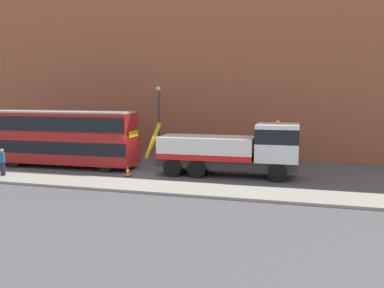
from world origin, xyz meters
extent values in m
plane|color=#4C4C51|center=(0.00, 0.00, 0.00)|extent=(120.00, 120.00, 0.00)
cube|color=gray|center=(0.00, -4.20, 0.07)|extent=(60.00, 2.80, 0.15)
cube|color=#935138|center=(0.00, 7.88, 8.00)|extent=(60.00, 1.20, 16.00)
cube|color=#2D2D2D|center=(5.52, 0.27, 0.85)|extent=(9.05, 2.42, 0.55)
cube|color=silver|center=(8.72, 0.35, 2.28)|extent=(2.66, 2.66, 2.30)
cube|color=black|center=(8.72, 0.35, 2.73)|extent=(2.69, 2.69, 0.90)
cube|color=silver|center=(4.22, 0.24, 1.83)|extent=(6.16, 2.75, 1.40)
cube|color=red|center=(4.22, 0.24, 1.31)|extent=(6.16, 2.80, 0.36)
cylinder|color=#B79914|center=(0.51, 0.15, 2.13)|extent=(1.24, 0.31, 2.52)
sphere|color=orange|center=(8.72, 0.35, 3.55)|extent=(0.24, 0.24, 0.24)
cylinder|color=black|center=(8.79, 1.46, 0.58)|extent=(1.17, 0.37, 1.16)
cylinder|color=black|center=(8.84, -0.76, 0.58)|extent=(1.17, 0.37, 1.16)
cylinder|color=black|center=(3.79, 1.34, 0.58)|extent=(1.17, 0.37, 1.16)
cylinder|color=black|center=(3.84, -0.88, 0.58)|extent=(1.17, 0.37, 1.16)
cylinder|color=black|center=(2.19, 1.30, 0.58)|extent=(1.17, 0.37, 1.16)
cylinder|color=black|center=(2.24, -0.92, 0.58)|extent=(1.17, 0.37, 1.16)
cube|color=#AD1E1E|center=(-6.52, 0.27, 1.29)|extent=(11.06, 2.76, 1.90)
cube|color=#AD1E1E|center=(-6.52, 0.27, 3.09)|extent=(10.83, 2.66, 1.70)
cube|color=black|center=(-6.52, 0.27, 1.54)|extent=(10.95, 2.81, 0.90)
cube|color=black|center=(-6.52, 0.27, 3.19)|extent=(10.73, 2.80, 1.00)
cube|color=#B2B2B2|center=(-6.52, 0.27, 4.00)|extent=(10.61, 2.55, 0.12)
cube|color=yellow|center=(-1.00, 0.40, 2.54)|extent=(0.10, 1.50, 0.44)
cylinder|color=black|center=(-2.64, 1.44, 0.52)|extent=(1.05, 0.32, 1.04)
cylinder|color=black|center=(-2.59, -0.72, 0.52)|extent=(1.05, 0.32, 1.04)
cylinder|color=black|center=(-9.84, 1.27, 0.52)|extent=(1.05, 0.32, 1.04)
cylinder|color=black|center=(-9.79, -0.89, 0.52)|extent=(1.05, 0.32, 1.04)
cylinder|color=#232333|center=(-8.00, -4.16, 0.57)|extent=(0.41, 0.41, 0.85)
cube|color=#1E6084|center=(-8.00, -4.16, 1.31)|extent=(0.42, 0.48, 0.62)
sphere|color=tan|center=(-8.00, -4.16, 1.74)|extent=(0.24, 0.24, 0.24)
cone|color=orange|center=(-0.54, -1.66, 0.36)|extent=(0.32, 0.32, 0.72)
cylinder|color=white|center=(-0.54, -1.66, 0.40)|extent=(0.21, 0.21, 0.10)
cube|color=black|center=(-0.54, -1.66, 0.02)|extent=(0.36, 0.36, 0.04)
cylinder|color=#38383D|center=(-1.09, 5.68, 2.75)|extent=(0.16, 0.16, 5.50)
sphere|color=#EAE5C6|center=(-1.09, 5.68, 5.65)|extent=(0.36, 0.36, 0.36)
camera|label=1|loc=(10.36, -25.40, 5.46)|focal=38.19mm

